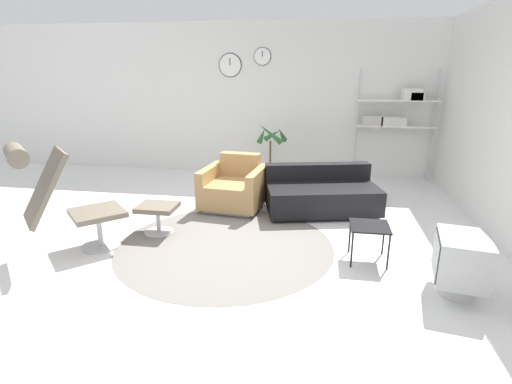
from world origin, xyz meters
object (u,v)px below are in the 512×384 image
crt_television (461,262)px  ottoman (158,212)px  potted_plant (271,153)px  shelf_unit (396,111)px  couch_low (321,195)px  lounge_chair (59,191)px  armchair_red (234,189)px  side_table (370,229)px

crt_television → ottoman: bearing=84.3°
potted_plant → shelf_unit: 2.30m
couch_low → potted_plant: size_ratio=1.56×
lounge_chair → crt_television: (4.01, -0.18, -0.41)m
couch_low → crt_television: size_ratio=2.78×
armchair_red → couch_low: 1.27m
armchair_red → crt_television: 3.24m
potted_plant → lounge_chair: bearing=-118.7°
side_table → shelf_unit: (0.73, 3.34, 0.90)m
side_table → shelf_unit: shelf_unit is taller
ottoman → armchair_red: (0.73, 1.12, 0.01)m
armchair_red → side_table: 2.31m
couch_low → potted_plant: (-0.91, 1.50, 0.27)m
couch_low → side_table: size_ratio=4.18×
ottoman → side_table: bearing=-8.1°
couch_low → ottoman: bearing=16.2°
side_table → shelf_unit: 3.54m
ottoman → crt_television: 3.37m
armchair_red → ottoman: bearing=63.0°
lounge_chair → side_table: lounge_chair is taller
potted_plant → shelf_unit: (2.15, 0.36, 0.75)m
lounge_chair → armchair_red: size_ratio=1.32×
lounge_chair → shelf_unit: bearing=88.7°
potted_plant → shelf_unit: bearing=9.4°
armchair_red → couch_low: armchair_red is taller
shelf_unit → lounge_chair: bearing=-137.0°
lounge_chair → ottoman: 1.16m
armchair_red → potted_plant: size_ratio=0.88×
potted_plant → shelf_unit: shelf_unit is taller
armchair_red → potted_plant: (0.35, 1.51, 0.23)m
shelf_unit → potted_plant: bearing=-170.6°
side_table → potted_plant: (-1.42, 2.99, 0.15)m
armchair_red → side_table: bearing=146.6°
ottoman → couch_low: size_ratio=0.28×
shelf_unit → couch_low: bearing=-123.6°
ottoman → potted_plant: size_ratio=0.43×
couch_low → side_table: couch_low is taller
armchair_red → shelf_unit: bearing=-136.9°
ottoman → armchair_red: bearing=56.8°
shelf_unit → armchair_red: bearing=-143.2°
armchair_red → side_table: armchair_red is taller
crt_television → shelf_unit: 4.02m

